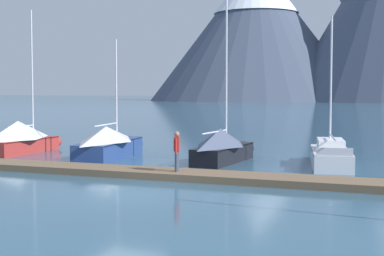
{
  "coord_description": "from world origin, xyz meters",
  "views": [
    {
      "loc": [
        10.45,
        -17.75,
        3.7
      ],
      "look_at": [
        0.0,
        6.0,
        2.0
      ],
      "focal_mm": 53.6,
      "sensor_mm": 36.0,
      "label": 1
    }
  ],
  "objects": [
    {
      "name": "ground_plane",
      "position": [
        0.0,
        0.0,
        0.0
      ],
      "size": [
        700.0,
        700.0,
        0.0
      ],
      "primitive_type": "plane",
      "color": "#335B75"
    },
    {
      "name": "mountain_west_summit",
      "position": [
        -55.12,
        191.27,
        27.22
      ],
      "size": [
        79.93,
        79.93,
        52.6
      ],
      "color": "#424C60",
      "rests_on": "ground"
    },
    {
      "name": "dock",
      "position": [
        0.0,
        4.0,
        0.15
      ],
      "size": [
        30.01,
        3.42,
        0.3
      ],
      "color": "brown",
      "rests_on": "ground"
    },
    {
      "name": "sailboat_nearest_berth",
      "position": [
        -12.35,
        9.2,
        0.91
      ],
      "size": [
        2.01,
        6.29,
        8.53
      ],
      "color": "#B2332D",
      "rests_on": "ground"
    },
    {
      "name": "sailboat_second_berth",
      "position": [
        -6.27,
        9.18,
        0.83
      ],
      "size": [
        3.15,
        7.82,
        6.56
      ],
      "color": "navy",
      "rests_on": "ground"
    },
    {
      "name": "sailboat_mid_dock_port",
      "position": [
        0.09,
        9.95,
        0.84
      ],
      "size": [
        1.83,
        6.48,
        9.26
      ],
      "color": "black",
      "rests_on": "ground"
    },
    {
      "name": "sailboat_mid_dock_starboard",
      "position": [
        5.37,
        10.73,
        0.54
      ],
      "size": [
        3.11,
        6.68,
        7.34
      ],
      "color": "silver",
      "rests_on": "ground"
    },
    {
      "name": "person_on_dock",
      "position": [
        0.23,
        3.9,
        1.26
      ],
      "size": [
        0.32,
        0.57,
        1.69
      ],
      "color": "#384256",
      "rests_on": "dock"
    }
  ]
}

